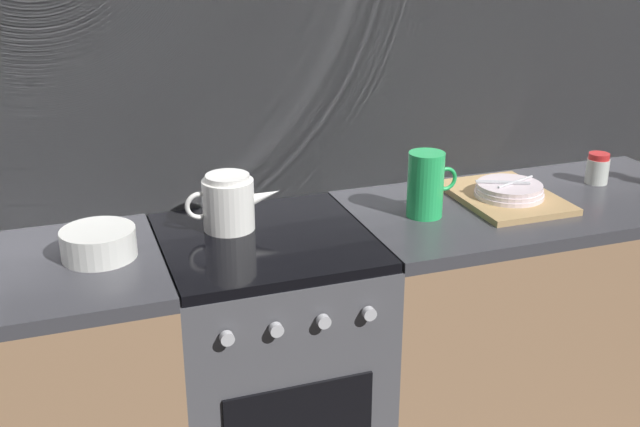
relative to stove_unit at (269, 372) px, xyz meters
name	(u,v)px	position (x,y,z in m)	size (l,w,h in m)	color
back_wall	(234,109)	(0.00, 0.32, 0.75)	(3.60, 0.05, 2.40)	gray
stove_unit	(269,372)	(0.00, 0.00, 0.00)	(0.60, 0.63, 0.90)	#4C4C51
counter_right	(522,323)	(0.90, 0.00, 0.00)	(1.20, 0.60, 0.90)	#997251
kettle	(229,203)	(-0.08, 0.10, 0.53)	(0.28, 0.15, 0.17)	white
mixing_bowl	(99,243)	(-0.46, 0.02, 0.49)	(0.20, 0.20, 0.08)	silver
pitcher	(426,185)	(0.51, 0.00, 0.55)	(0.16, 0.11, 0.20)	green
dish_pile	(507,194)	(0.81, 0.03, 0.47)	(0.30, 0.40, 0.07)	tan
spice_jar	(598,169)	(1.19, 0.08, 0.50)	(0.08, 0.08, 0.10)	silver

